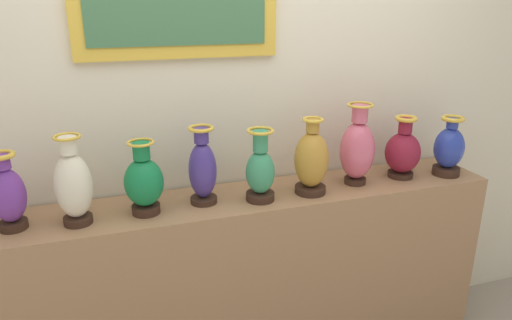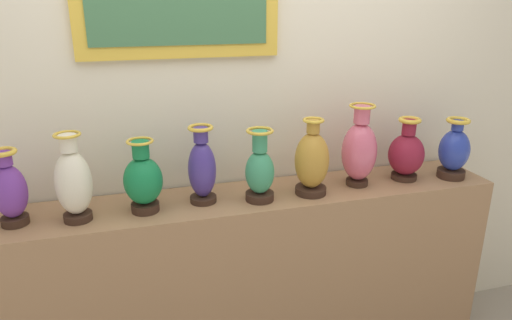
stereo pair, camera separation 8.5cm
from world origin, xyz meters
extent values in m
cube|color=#99704C|center=(0.00, 0.00, 0.51)|extent=(2.48, 0.40, 1.02)
cube|color=beige|center=(0.00, 0.26, 1.44)|extent=(5.18, 0.10, 2.88)
cylinder|color=#382319|center=(-1.08, -0.02, 1.04)|extent=(0.11, 0.11, 0.04)
ellipsoid|color=#6B3393|center=(-1.08, -0.02, 1.17)|extent=(0.14, 0.14, 0.23)
cylinder|color=#6B3393|center=(-1.08, -0.02, 1.32)|extent=(0.06, 0.06, 0.06)
torus|color=gold|center=(-1.08, -0.02, 1.34)|extent=(0.11, 0.11, 0.02)
cylinder|color=#382319|center=(-0.82, -0.05, 1.04)|extent=(0.12, 0.12, 0.03)
ellipsoid|color=beige|center=(-0.82, -0.05, 1.19)|extent=(0.15, 0.15, 0.28)
cylinder|color=beige|center=(-0.82, -0.05, 1.37)|extent=(0.07, 0.07, 0.07)
torus|color=gold|center=(-0.82, -0.05, 1.41)|extent=(0.11, 0.11, 0.01)
cylinder|color=#382319|center=(-0.53, -0.04, 1.04)|extent=(0.13, 0.13, 0.04)
ellipsoid|color=#14723D|center=(-0.53, -0.04, 1.17)|extent=(0.17, 0.17, 0.22)
cylinder|color=#14723D|center=(-0.53, -0.04, 1.31)|extent=(0.07, 0.07, 0.07)
torus|color=gold|center=(-0.53, -0.04, 1.35)|extent=(0.12, 0.12, 0.01)
cylinder|color=#382319|center=(-0.26, -0.01, 1.03)|extent=(0.13, 0.13, 0.03)
ellipsoid|color=#3F2D7F|center=(-0.26, -0.01, 1.18)|extent=(0.13, 0.13, 0.27)
cylinder|color=#3F2D7F|center=(-0.26, -0.01, 1.35)|extent=(0.07, 0.07, 0.07)
torus|color=gold|center=(-0.26, -0.01, 1.38)|extent=(0.12, 0.12, 0.02)
cylinder|color=#382319|center=(0.00, -0.06, 1.04)|extent=(0.14, 0.14, 0.04)
ellipsoid|color=#388C60|center=(0.00, -0.06, 1.16)|extent=(0.14, 0.14, 0.21)
cylinder|color=#388C60|center=(0.00, -0.06, 1.31)|extent=(0.07, 0.07, 0.10)
torus|color=gold|center=(0.00, -0.06, 1.36)|extent=(0.13, 0.13, 0.02)
cylinder|color=#382319|center=(0.26, -0.06, 1.04)|extent=(0.15, 0.15, 0.03)
ellipsoid|color=#B27F2D|center=(0.26, -0.06, 1.19)|extent=(0.17, 0.17, 0.28)
cylinder|color=#B27F2D|center=(0.26, -0.06, 1.36)|extent=(0.06, 0.06, 0.06)
torus|color=gold|center=(0.26, -0.06, 1.39)|extent=(0.10, 0.10, 0.02)
cylinder|color=#382319|center=(0.54, -0.02, 1.04)|extent=(0.11, 0.11, 0.03)
ellipsoid|color=#CC5972|center=(0.54, -0.02, 1.20)|extent=(0.18, 0.18, 0.30)
cylinder|color=#CC5972|center=(0.54, -0.02, 1.39)|extent=(0.08, 0.08, 0.09)
torus|color=gold|center=(0.54, -0.02, 1.44)|extent=(0.13, 0.13, 0.01)
cylinder|color=#382319|center=(0.82, -0.01, 1.03)|extent=(0.13, 0.13, 0.03)
ellipsoid|color=maroon|center=(0.82, -0.01, 1.16)|extent=(0.19, 0.19, 0.22)
cylinder|color=maroon|center=(0.82, -0.01, 1.30)|extent=(0.07, 0.07, 0.08)
torus|color=gold|center=(0.82, -0.01, 1.34)|extent=(0.12, 0.12, 0.02)
cylinder|color=#382319|center=(1.08, -0.06, 1.04)|extent=(0.14, 0.14, 0.04)
ellipsoid|color=#263899|center=(1.08, -0.06, 1.17)|extent=(0.16, 0.16, 0.22)
cylinder|color=#263899|center=(1.08, -0.06, 1.31)|extent=(0.06, 0.06, 0.05)
torus|color=gold|center=(1.08, -0.06, 1.33)|extent=(0.12, 0.12, 0.02)
camera|label=1|loc=(-0.66, -2.00, 1.93)|focal=32.68mm
camera|label=2|loc=(-0.58, -2.03, 1.93)|focal=32.68mm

